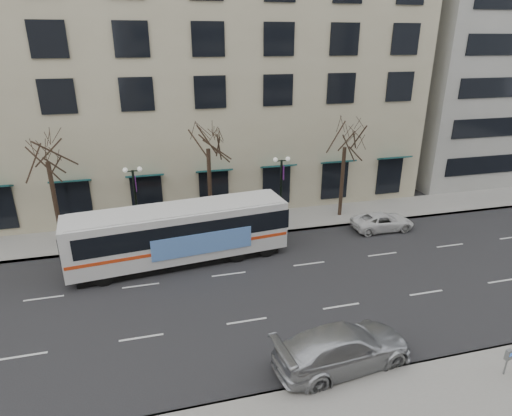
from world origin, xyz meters
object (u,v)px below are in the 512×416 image
object	(u,v)px
tree_far_right	(346,134)
pay_station	(508,357)
tree_far_mid	(208,135)
white_pickup	(383,221)
city_bus	(181,232)
lamp_post_left	(136,200)
lamp_post_right	(281,188)
tree_far_left	(45,147)
silver_car	(343,347)

from	to	relation	value
tree_far_right	pay_station	distance (m)	18.14
tree_far_mid	white_pickup	bearing A→B (deg)	-14.13
city_bus	white_pickup	world-z (taller)	city_bus
lamp_post_left	lamp_post_right	bearing A→B (deg)	0.00
tree_far_right	city_bus	xyz separation A→B (m)	(-12.45, -4.18, -4.48)
lamp_post_right	pay_station	world-z (taller)	lamp_post_right
pay_station	white_pickup	bearing A→B (deg)	69.13
lamp_post_left	white_pickup	xyz separation A→B (m)	(16.93, -2.40, -2.32)
white_pickup	pay_station	size ratio (longest dim) A/B	3.73
lamp_post_left	tree_far_mid	bearing A→B (deg)	6.85
tree_far_left	silver_car	distance (m)	20.82
tree_far_left	city_bus	xyz separation A→B (m)	(7.55, -4.18, -4.75)
lamp_post_left	tree_far_right	bearing A→B (deg)	2.29
city_bus	lamp_post_left	bearing A→B (deg)	119.07
tree_far_mid	tree_far_left	bearing A→B (deg)	-180.00
tree_far_left	pay_station	distance (m)	26.51
city_bus	silver_car	xyz separation A→B (m)	(5.67, -10.82, -1.07)
tree_far_left	lamp_post_left	xyz separation A→B (m)	(5.01, -0.60, -3.75)
city_bus	tree_far_right	bearing A→B (deg)	12.31
tree_far_right	silver_car	size ratio (longest dim) A/B	1.34
lamp_post_left	white_pickup	bearing A→B (deg)	-8.08
tree_far_left	lamp_post_right	bearing A→B (deg)	-2.29
lamp_post_left	city_bus	world-z (taller)	lamp_post_left
lamp_post_right	silver_car	size ratio (longest dim) A/B	0.87
tree_far_mid	tree_far_right	distance (m)	10.01
white_pickup	tree_far_mid	bearing A→B (deg)	77.14
silver_car	tree_far_left	bearing A→B (deg)	34.54
lamp_post_right	city_bus	bearing A→B (deg)	-154.35
tree_far_right	lamp_post_right	distance (m)	6.11
tree_far_mid	lamp_post_right	distance (m)	6.41
silver_car	tree_far_mid	bearing A→B (deg)	5.26
tree_far_left	tree_far_mid	bearing A→B (deg)	0.00
tree_far_mid	white_pickup	size ratio (longest dim) A/B	1.92
tree_far_mid	silver_car	distance (m)	16.48
tree_far_right	lamp_post_left	bearing A→B (deg)	-177.71
lamp_post_left	silver_car	distance (m)	16.70
city_bus	white_pickup	distance (m)	14.50
city_bus	tree_far_left	bearing A→B (deg)	144.75
city_bus	silver_car	size ratio (longest dim) A/B	2.22
lamp_post_left	city_bus	distance (m)	4.50
tree_far_left	white_pickup	size ratio (longest dim) A/B	1.87
tree_far_left	lamp_post_right	world-z (taller)	tree_far_left
pay_station	lamp_post_right	bearing A→B (deg)	94.02
city_bus	pay_station	bearing A→B (deg)	-54.49
tree_far_right	white_pickup	bearing A→B (deg)	-57.19
tree_far_left	silver_car	xyz separation A→B (m)	(13.22, -15.00, -5.83)
tree_far_mid	city_bus	distance (m)	6.94
pay_station	tree_far_left	bearing A→B (deg)	127.80
silver_car	city_bus	bearing A→B (deg)	20.82
tree_far_right	lamp_post_left	world-z (taller)	tree_far_right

